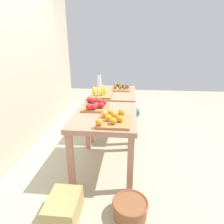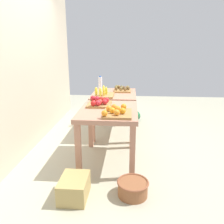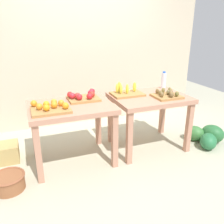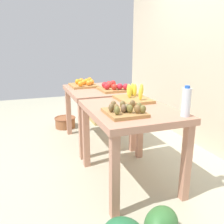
% 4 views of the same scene
% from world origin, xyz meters
% --- Properties ---
extents(ground_plane, '(8.00, 8.00, 0.00)m').
position_xyz_m(ground_plane, '(0.00, 0.00, 0.00)').
color(ground_plane, '#AFAD94').
extents(back_wall, '(4.40, 0.12, 3.00)m').
position_xyz_m(back_wall, '(0.00, 1.35, 1.50)').
color(back_wall, beige).
rests_on(back_wall, ground_plane).
extents(display_table_left, '(1.04, 0.80, 0.79)m').
position_xyz_m(display_table_left, '(-0.56, 0.00, 0.67)').
color(display_table_left, tan).
rests_on(display_table_left, ground_plane).
extents(display_table_right, '(1.04, 0.80, 0.79)m').
position_xyz_m(display_table_right, '(0.56, 0.00, 0.67)').
color(display_table_right, tan).
rests_on(display_table_right, ground_plane).
extents(orange_bin, '(0.45, 0.38, 0.11)m').
position_xyz_m(orange_bin, '(-0.82, -0.13, 0.83)').
color(orange_bin, '#A77943').
rests_on(orange_bin, display_table_left).
extents(apple_bin, '(0.42, 0.34, 0.11)m').
position_xyz_m(apple_bin, '(-0.36, 0.15, 0.83)').
color(apple_bin, '#A77943').
rests_on(apple_bin, display_table_left).
extents(banana_crate, '(0.44, 0.33, 0.17)m').
position_xyz_m(banana_crate, '(0.27, 0.16, 0.83)').
color(banana_crate, '#A77943').
rests_on(banana_crate, display_table_right).
extents(kiwi_bin, '(0.36, 0.32, 0.10)m').
position_xyz_m(kiwi_bin, '(0.75, -0.14, 0.82)').
color(kiwi_bin, '#A77943').
rests_on(kiwi_bin, display_table_right).
extents(water_bottle, '(0.08, 0.08, 0.26)m').
position_xyz_m(water_bottle, '(0.98, 0.31, 0.91)').
color(water_bottle, silver).
rests_on(water_bottle, display_table_right).
extents(watermelon_pile, '(0.61, 0.68, 0.28)m').
position_xyz_m(watermelon_pile, '(1.45, -0.25, 0.13)').
color(watermelon_pile, '#266131').
rests_on(watermelon_pile, ground_plane).
extents(wicker_basket, '(0.36, 0.36, 0.18)m').
position_xyz_m(wicker_basket, '(-1.36, -0.35, 0.10)').
color(wicker_basket, brown).
rests_on(wicker_basket, ground_plane).
extents(cardboard_produce_box, '(0.40, 0.30, 0.24)m').
position_xyz_m(cardboard_produce_box, '(-1.45, 0.30, 0.12)').
color(cardboard_produce_box, tan).
rests_on(cardboard_produce_box, ground_plane).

